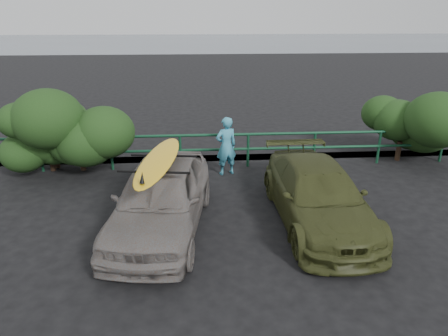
{
  "coord_description": "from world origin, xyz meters",
  "views": [
    {
      "loc": [
        -0.48,
        -6.14,
        4.32
      ],
      "look_at": [
        0.08,
        2.08,
        1.1
      ],
      "focal_mm": 32.0,
      "sensor_mm": 36.0,
      "label": 1
    }
  ],
  "objects_px": {
    "guardrail": "(214,151)",
    "man": "(226,146)",
    "olive_vehicle": "(318,195)",
    "surfboard": "(159,160)",
    "sedan": "(161,197)"
  },
  "relations": [
    {
      "from": "guardrail",
      "to": "man",
      "type": "bearing_deg",
      "value": -60.99
    },
    {
      "from": "olive_vehicle",
      "to": "man",
      "type": "xyz_separation_m",
      "value": [
        -1.77,
        2.92,
        0.2
      ]
    },
    {
      "from": "guardrail",
      "to": "surfboard",
      "type": "bearing_deg",
      "value": -109.59
    },
    {
      "from": "surfboard",
      "to": "guardrail",
      "type": "bearing_deg",
      "value": 78.47
    },
    {
      "from": "olive_vehicle",
      "to": "sedan",
      "type": "bearing_deg",
      "value": -179.31
    },
    {
      "from": "sedan",
      "to": "guardrail",
      "type": "bearing_deg",
      "value": 78.47
    },
    {
      "from": "sedan",
      "to": "olive_vehicle",
      "type": "height_order",
      "value": "sedan"
    },
    {
      "from": "sedan",
      "to": "man",
      "type": "xyz_separation_m",
      "value": [
        1.58,
        3.02,
        0.1
      ]
    },
    {
      "from": "guardrail",
      "to": "surfboard",
      "type": "relative_size",
      "value": 4.66
    },
    {
      "from": "guardrail",
      "to": "olive_vehicle",
      "type": "bearing_deg",
      "value": -59.04
    },
    {
      "from": "guardrail",
      "to": "olive_vehicle",
      "type": "distance_m",
      "value": 4.05
    },
    {
      "from": "sedan",
      "to": "man",
      "type": "distance_m",
      "value": 3.41
    },
    {
      "from": "olive_vehicle",
      "to": "surfboard",
      "type": "relative_size",
      "value": 1.46
    },
    {
      "from": "sedan",
      "to": "surfboard",
      "type": "distance_m",
      "value": 0.83
    },
    {
      "from": "guardrail",
      "to": "olive_vehicle",
      "type": "relative_size",
      "value": 3.2
    }
  ]
}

